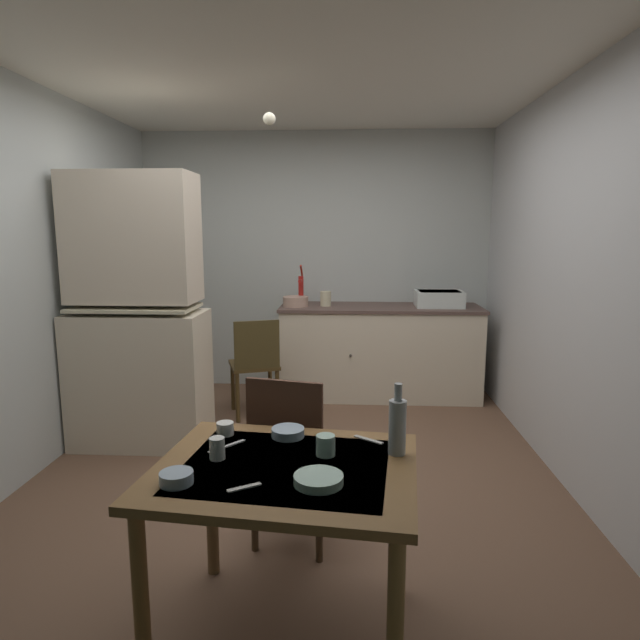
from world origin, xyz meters
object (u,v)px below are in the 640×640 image
(mixing_bowl_counter, at_px, (296,301))
(chair_by_counter, at_px, (255,364))
(dining_table, at_px, (285,490))
(serving_bowl_wide, at_px, (288,432))
(chair_far_side, at_px, (292,457))
(mug_tall, at_px, (326,445))
(glass_bottle, at_px, (397,425))
(hand_pump, at_px, (301,288))
(sink_basin, at_px, (439,299))
(hutch_cabinet, at_px, (138,321))

(mixing_bowl_counter, distance_m, chair_by_counter, 0.82)
(dining_table, xyz_separation_m, serving_bowl_wide, (-0.02, 0.29, 0.12))
(serving_bowl_wide, bearing_deg, chair_far_side, 93.30)
(mug_tall, bearing_deg, glass_bottle, 6.30)
(hand_pump, distance_m, chair_far_side, 2.69)
(chair_far_side, xyz_separation_m, serving_bowl_wide, (0.02, -0.34, 0.26))
(glass_bottle, bearing_deg, mixing_bowl_counter, 103.22)
(sink_basin, bearing_deg, dining_table, -108.69)
(chair_far_side, bearing_deg, mug_tall, -70.04)
(mixing_bowl_counter, bearing_deg, chair_far_side, -84.70)
(chair_by_counter, bearing_deg, serving_bowl_wide, -76.38)
(chair_by_counter, bearing_deg, chair_far_side, -74.62)
(hand_pump, height_order, mug_tall, hand_pump)
(sink_basin, distance_m, mixing_bowl_counter, 1.36)
(dining_table, relative_size, serving_bowl_wide, 7.50)
(mixing_bowl_counter, bearing_deg, mug_tall, -82.06)
(chair_far_side, xyz_separation_m, chair_by_counter, (-0.53, 1.92, -0.01))
(mixing_bowl_counter, bearing_deg, hand_pump, 66.05)
(dining_table, height_order, mug_tall, mug_tall)
(chair_far_side, bearing_deg, glass_bottle, -46.20)
(mixing_bowl_counter, bearing_deg, dining_table, -85.00)
(hand_pump, height_order, mixing_bowl_counter, hand_pump)
(hutch_cabinet, bearing_deg, glass_bottle, -45.49)
(dining_table, distance_m, chair_far_side, 0.65)
(serving_bowl_wide, bearing_deg, hutch_cabinet, 128.58)
(chair_far_side, bearing_deg, sink_basin, 66.40)
(hand_pump, distance_m, mixing_bowl_counter, 0.16)
(hand_pump, distance_m, mug_tall, 3.19)
(mixing_bowl_counter, distance_m, glass_bottle, 3.11)
(chair_far_side, distance_m, serving_bowl_wide, 0.43)
(sink_basin, xyz_separation_m, chair_by_counter, (-1.65, -0.66, -0.49))
(chair_far_side, bearing_deg, chair_by_counter, 105.38)
(hutch_cabinet, xyz_separation_m, chair_far_side, (1.29, -1.30, -0.46))
(hutch_cabinet, height_order, dining_table, hutch_cabinet)
(mixing_bowl_counter, xyz_separation_m, serving_bowl_wide, (0.25, -2.87, -0.19))
(chair_by_counter, distance_m, mug_tall, 2.57)
(chair_far_side, bearing_deg, dining_table, -86.23)
(mixing_bowl_counter, distance_m, serving_bowl_wide, 2.89)
(dining_table, relative_size, mug_tall, 12.90)
(sink_basin, bearing_deg, mixing_bowl_counter, -177.90)
(serving_bowl_wide, bearing_deg, mixing_bowl_counter, 95.07)
(hand_pump, height_order, chair_far_side, hand_pump)
(hutch_cabinet, bearing_deg, mixing_bowl_counter, 49.51)
(mixing_bowl_counter, height_order, mug_tall, mixing_bowl_counter)
(chair_far_side, bearing_deg, serving_bowl_wide, -86.70)
(mixing_bowl_counter, height_order, chair_by_counter, mixing_bowl_counter)
(mug_tall, bearing_deg, chair_by_counter, 106.39)
(hutch_cabinet, relative_size, serving_bowl_wide, 14.12)
(sink_basin, relative_size, mixing_bowl_counter, 1.82)
(chair_far_side, relative_size, chair_by_counter, 1.05)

